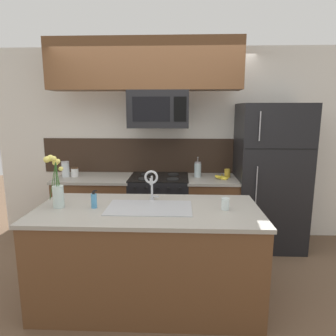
{
  "coord_description": "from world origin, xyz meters",
  "views": [
    {
      "loc": [
        0.28,
        -2.91,
        1.78
      ],
      "look_at": [
        0.14,
        0.27,
        1.16
      ],
      "focal_mm": 32.0,
      "sensor_mm": 36.0,
      "label": 1
    }
  ],
  "objects_px": {
    "spare_glass": "(225,204)",
    "flower_vase": "(57,189)",
    "storage_jar_medium": "(75,172)",
    "french_press": "(198,169)",
    "dish_soap_bottle": "(94,201)",
    "microwave": "(159,109)",
    "sink_faucet": "(151,181)",
    "stove_range": "(159,210)",
    "coffee_tin": "(227,173)",
    "storage_jar_tall": "(66,169)",
    "refrigerator": "(269,177)",
    "banana_bunch": "(222,177)"
  },
  "relations": [
    {
      "from": "storage_jar_tall",
      "to": "dish_soap_bottle",
      "type": "height_order",
      "value": "storage_jar_tall"
    },
    {
      "from": "spare_glass",
      "to": "flower_vase",
      "type": "relative_size",
      "value": 0.22
    },
    {
      "from": "storage_jar_medium",
      "to": "spare_glass",
      "type": "height_order",
      "value": "storage_jar_medium"
    },
    {
      "from": "stove_range",
      "to": "spare_glass",
      "type": "xyz_separation_m",
      "value": [
        0.68,
        -1.26,
        0.5
      ]
    },
    {
      "from": "banana_bunch",
      "to": "microwave",
      "type": "bearing_deg",
      "value": 177.23
    },
    {
      "from": "storage_jar_medium",
      "to": "storage_jar_tall",
      "type": "bearing_deg",
      "value": -172.65
    },
    {
      "from": "sink_faucet",
      "to": "storage_jar_medium",
      "type": "bearing_deg",
      "value": 136.98
    },
    {
      "from": "french_press",
      "to": "microwave",
      "type": "bearing_deg",
      "value": -170.89
    },
    {
      "from": "refrigerator",
      "to": "dish_soap_bottle",
      "type": "xyz_separation_m",
      "value": [
        -1.93,
        -1.28,
        0.05
      ]
    },
    {
      "from": "microwave",
      "to": "flower_vase",
      "type": "distance_m",
      "value": 1.65
    },
    {
      "from": "microwave",
      "to": "french_press",
      "type": "xyz_separation_m",
      "value": [
        0.51,
        0.08,
        -0.78
      ]
    },
    {
      "from": "spare_glass",
      "to": "flower_vase",
      "type": "distance_m",
      "value": 1.51
    },
    {
      "from": "storage_jar_tall",
      "to": "spare_glass",
      "type": "height_order",
      "value": "storage_jar_tall"
    },
    {
      "from": "stove_range",
      "to": "storage_jar_medium",
      "type": "height_order",
      "value": "storage_jar_medium"
    },
    {
      "from": "storage_jar_medium",
      "to": "dish_soap_bottle",
      "type": "height_order",
      "value": "dish_soap_bottle"
    },
    {
      "from": "flower_vase",
      "to": "dish_soap_bottle",
      "type": "bearing_deg",
      "value": -1.69
    },
    {
      "from": "sink_faucet",
      "to": "spare_glass",
      "type": "bearing_deg",
      "value": -18.25
    },
    {
      "from": "storage_jar_tall",
      "to": "french_press",
      "type": "bearing_deg",
      "value": 1.97
    },
    {
      "from": "stove_range",
      "to": "storage_jar_medium",
      "type": "distance_m",
      "value": 1.23
    },
    {
      "from": "sink_faucet",
      "to": "banana_bunch",
      "type": "bearing_deg",
      "value": 50.26
    },
    {
      "from": "stove_range",
      "to": "flower_vase",
      "type": "xyz_separation_m",
      "value": [
        -0.83,
        -1.25,
        0.62
      ]
    },
    {
      "from": "french_press",
      "to": "flower_vase",
      "type": "bearing_deg",
      "value": -135.59
    },
    {
      "from": "refrigerator",
      "to": "storage_jar_medium",
      "type": "xyz_separation_m",
      "value": [
        -2.55,
        -0.01,
        0.04
      ]
    },
    {
      "from": "refrigerator",
      "to": "sink_faucet",
      "type": "relative_size",
      "value": 6.07
    },
    {
      "from": "spare_glass",
      "to": "flower_vase",
      "type": "xyz_separation_m",
      "value": [
        -1.51,
        0.01,
        0.12
      ]
    },
    {
      "from": "coffee_tin",
      "to": "flower_vase",
      "type": "bearing_deg",
      "value": -143.0
    },
    {
      "from": "refrigerator",
      "to": "spare_glass",
      "type": "xyz_separation_m",
      "value": [
        -0.75,
        -1.28,
        0.03
      ]
    },
    {
      "from": "microwave",
      "to": "storage_jar_tall",
      "type": "relative_size",
      "value": 3.66
    },
    {
      "from": "microwave",
      "to": "flower_vase",
      "type": "relative_size",
      "value": 1.56
    },
    {
      "from": "spare_glass",
      "to": "stove_range",
      "type": "bearing_deg",
      "value": 118.35
    },
    {
      "from": "microwave",
      "to": "coffee_tin",
      "type": "distance_m",
      "value": 1.22
    },
    {
      "from": "storage_jar_medium",
      "to": "coffee_tin",
      "type": "distance_m",
      "value": 2.02
    },
    {
      "from": "stove_range",
      "to": "flower_vase",
      "type": "bearing_deg",
      "value": -123.66
    },
    {
      "from": "french_press",
      "to": "sink_faucet",
      "type": "distance_m",
      "value": 1.21
    },
    {
      "from": "coffee_tin",
      "to": "dish_soap_bottle",
      "type": "relative_size",
      "value": 0.67
    },
    {
      "from": "refrigerator",
      "to": "banana_bunch",
      "type": "bearing_deg",
      "value": -172.7
    },
    {
      "from": "storage_jar_medium",
      "to": "flower_vase",
      "type": "distance_m",
      "value": 1.3
    },
    {
      "from": "microwave",
      "to": "spare_glass",
      "type": "relative_size",
      "value": 7.08
    },
    {
      "from": "dish_soap_bottle",
      "to": "flower_vase",
      "type": "xyz_separation_m",
      "value": [
        -0.33,
        0.01,
        0.1
      ]
    },
    {
      "from": "flower_vase",
      "to": "refrigerator",
      "type": "bearing_deg",
      "value": 29.31
    },
    {
      "from": "refrigerator",
      "to": "storage_jar_tall",
      "type": "distance_m",
      "value": 2.67
    },
    {
      "from": "storage_jar_medium",
      "to": "french_press",
      "type": "relative_size",
      "value": 0.45
    },
    {
      "from": "storage_jar_tall",
      "to": "refrigerator",
      "type": "bearing_deg",
      "value": 0.43
    },
    {
      "from": "microwave",
      "to": "dish_soap_bottle",
      "type": "height_order",
      "value": "microwave"
    },
    {
      "from": "stove_range",
      "to": "french_press",
      "type": "distance_m",
      "value": 0.75
    },
    {
      "from": "storage_jar_medium",
      "to": "dish_soap_bottle",
      "type": "distance_m",
      "value": 1.42
    },
    {
      "from": "stove_range",
      "to": "dish_soap_bottle",
      "type": "relative_size",
      "value": 5.64
    },
    {
      "from": "refrigerator",
      "to": "french_press",
      "type": "xyz_separation_m",
      "value": [
        -0.93,
        0.04,
        0.08
      ]
    },
    {
      "from": "banana_bunch",
      "to": "dish_soap_bottle",
      "type": "bearing_deg",
      "value": -137.39
    },
    {
      "from": "stove_range",
      "to": "sink_faucet",
      "type": "bearing_deg",
      "value": -90.08
    }
  ]
}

